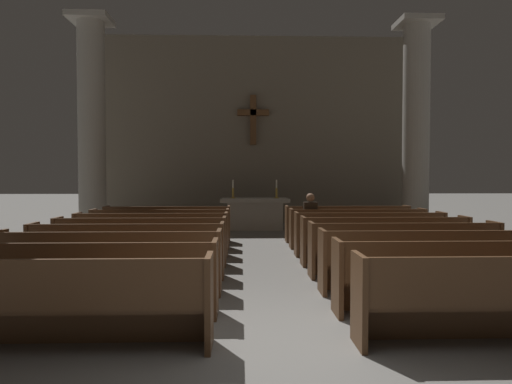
{
  "coord_description": "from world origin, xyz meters",
  "views": [
    {
      "loc": [
        -0.44,
        -4.73,
        1.75
      ],
      "look_at": [
        0.0,
        9.12,
        1.26
      ],
      "focal_mm": 33.07,
      "sensor_mm": 36.0,
      "label": 1
    }
  ],
  "objects_px": {
    "pew_right_row_8": "(347,224)",
    "column_left_second": "(92,129)",
    "pew_left_row_4": "(128,251)",
    "candlestick_left": "(233,192)",
    "pew_right_row_4": "(404,249)",
    "pew_left_row_8": "(168,224)",
    "pew_right_row_7": "(357,228)",
    "pew_left_row_7": "(161,229)",
    "column_right_second": "(416,130)",
    "pew_right_row_2": "(463,276)",
    "altar": "(255,213)",
    "lone_worshipper": "(310,219)",
    "pew_left_row_3": "(110,263)",
    "pew_left_row_2": "(85,279)",
    "pew_right_row_3": "(429,261)",
    "pew_left_row_1": "(49,303)",
    "pew_right_row_6": "(369,234)",
    "pew_right_row_5": "(385,241)",
    "candlestick_right": "(276,192)",
    "pew_left_row_5": "(141,242)",
    "pew_left_row_6": "(152,235)"
  },
  "relations": [
    {
      "from": "pew_right_row_6",
      "to": "pew_right_row_7",
      "type": "distance_m",
      "value": 1.08
    },
    {
      "from": "pew_left_row_2",
      "to": "pew_left_row_3",
      "type": "relative_size",
      "value": 1.0
    },
    {
      "from": "pew_left_row_4",
      "to": "column_left_second",
      "type": "relative_size",
      "value": 0.5
    },
    {
      "from": "pew_right_row_5",
      "to": "candlestick_left",
      "type": "height_order",
      "value": "candlestick_left"
    },
    {
      "from": "pew_right_row_2",
      "to": "column_left_second",
      "type": "height_order",
      "value": "column_left_second"
    },
    {
      "from": "pew_right_row_5",
      "to": "column_left_second",
      "type": "distance_m",
      "value": 9.3
    },
    {
      "from": "column_right_second",
      "to": "pew_right_row_2",
      "type": "bearing_deg",
      "value": -106.71
    },
    {
      "from": "pew_left_row_1",
      "to": "pew_right_row_6",
      "type": "distance_m",
      "value": 7.17
    },
    {
      "from": "pew_left_row_1",
      "to": "column_right_second",
      "type": "height_order",
      "value": "column_right_second"
    },
    {
      "from": "pew_left_row_5",
      "to": "pew_right_row_8",
      "type": "height_order",
      "value": "same"
    },
    {
      "from": "pew_left_row_2",
      "to": "column_right_second",
      "type": "height_order",
      "value": "column_right_second"
    },
    {
      "from": "pew_right_row_5",
      "to": "column_right_second",
      "type": "distance_m",
      "value": 6.37
    },
    {
      "from": "candlestick_left",
      "to": "candlestick_right",
      "type": "xyz_separation_m",
      "value": [
        1.4,
        0.0,
        0.0
      ]
    },
    {
      "from": "pew_left_row_7",
      "to": "pew_right_row_8",
      "type": "bearing_deg",
      "value": 12.97
    },
    {
      "from": "candlestick_right",
      "to": "lone_worshipper",
      "type": "distance_m",
      "value": 3.95
    },
    {
      "from": "pew_left_row_8",
      "to": "pew_right_row_5",
      "type": "bearing_deg",
      "value": -34.65
    },
    {
      "from": "pew_left_row_3",
      "to": "column_left_second",
      "type": "xyz_separation_m",
      "value": [
        -2.54,
        7.36,
        2.66
      ]
    },
    {
      "from": "pew_left_row_2",
      "to": "pew_left_row_8",
      "type": "xyz_separation_m",
      "value": [
        0.0,
        6.5,
        0.0
      ]
    },
    {
      "from": "pew_right_row_4",
      "to": "lone_worshipper",
      "type": "relative_size",
      "value": 2.45
    },
    {
      "from": "pew_left_row_4",
      "to": "column_left_second",
      "type": "height_order",
      "value": "column_left_second"
    },
    {
      "from": "pew_right_row_5",
      "to": "candlestick_right",
      "type": "relative_size",
      "value": 5.44
    },
    {
      "from": "altar",
      "to": "lone_worshipper",
      "type": "xyz_separation_m",
      "value": [
        1.21,
        -3.89,
        0.16
      ]
    },
    {
      "from": "pew_right_row_3",
      "to": "pew_right_row_6",
      "type": "height_order",
      "value": "same"
    },
    {
      "from": "pew_right_row_4",
      "to": "candlestick_left",
      "type": "height_order",
      "value": "candlestick_left"
    },
    {
      "from": "column_left_second",
      "to": "altar",
      "type": "bearing_deg",
      "value": 10.39
    },
    {
      "from": "pew_left_row_8",
      "to": "pew_right_row_8",
      "type": "height_order",
      "value": "same"
    },
    {
      "from": "altar",
      "to": "pew_right_row_3",
      "type": "bearing_deg",
      "value": -74.12
    },
    {
      "from": "pew_left_row_6",
      "to": "altar",
      "type": "xyz_separation_m",
      "value": [
        2.35,
        5.01,
        0.06
      ]
    },
    {
      "from": "pew_left_row_1",
      "to": "pew_right_row_6",
      "type": "height_order",
      "value": "same"
    },
    {
      "from": "pew_left_row_4",
      "to": "pew_left_row_6",
      "type": "bearing_deg",
      "value": 90.0
    },
    {
      "from": "pew_left_row_4",
      "to": "candlestick_left",
      "type": "xyz_separation_m",
      "value": [
        1.65,
        7.17,
        0.72
      ]
    },
    {
      "from": "pew_left_row_1",
      "to": "pew_left_row_6",
      "type": "distance_m",
      "value": 5.41
    },
    {
      "from": "pew_right_row_8",
      "to": "lone_worshipper",
      "type": "height_order",
      "value": "lone_worshipper"
    },
    {
      "from": "pew_left_row_3",
      "to": "pew_right_row_8",
      "type": "distance_m",
      "value": 7.17
    },
    {
      "from": "pew_left_row_5",
      "to": "pew_right_row_7",
      "type": "xyz_separation_m",
      "value": [
        4.7,
        2.17,
        0.0
      ]
    },
    {
      "from": "pew_left_row_3",
      "to": "column_right_second",
      "type": "bearing_deg",
      "value": 45.5
    },
    {
      "from": "pew_right_row_5",
      "to": "pew_left_row_3",
      "type": "bearing_deg",
      "value": -155.26
    },
    {
      "from": "pew_left_row_8",
      "to": "pew_right_row_7",
      "type": "xyz_separation_m",
      "value": [
        4.7,
        -1.08,
        0.0
      ]
    },
    {
      "from": "pew_right_row_7",
      "to": "candlestick_left",
      "type": "xyz_separation_m",
      "value": [
        -3.05,
        3.93,
        0.72
      ]
    },
    {
      "from": "pew_right_row_7",
      "to": "column_left_second",
      "type": "bearing_deg",
      "value": 157.26
    },
    {
      "from": "pew_left_row_5",
      "to": "pew_left_row_1",
      "type": "bearing_deg",
      "value": -90.0
    },
    {
      "from": "pew_left_row_7",
      "to": "column_right_second",
      "type": "distance_m",
      "value": 8.28
    },
    {
      "from": "pew_right_row_6",
      "to": "altar",
      "type": "relative_size",
      "value": 1.47
    },
    {
      "from": "pew_left_row_2",
      "to": "pew_right_row_3",
      "type": "xyz_separation_m",
      "value": [
        4.7,
        1.08,
        0.0
      ]
    },
    {
      "from": "pew_left_row_3",
      "to": "pew_left_row_1",
      "type": "bearing_deg",
      "value": -90.0
    },
    {
      "from": "pew_right_row_8",
      "to": "column_left_second",
      "type": "height_order",
      "value": "column_left_second"
    },
    {
      "from": "pew_left_row_5",
      "to": "pew_right_row_4",
      "type": "distance_m",
      "value": 4.82
    },
    {
      "from": "pew_left_row_2",
      "to": "pew_right_row_6",
      "type": "xyz_separation_m",
      "value": [
        4.7,
        4.33,
        0.0
      ]
    },
    {
      "from": "pew_left_row_2",
      "to": "candlestick_left",
      "type": "xyz_separation_m",
      "value": [
        1.65,
        9.34,
        0.72
      ]
    },
    {
      "from": "pew_left_row_3",
      "to": "pew_left_row_5",
      "type": "xyz_separation_m",
      "value": [
        0.0,
        2.17,
        0.0
      ]
    }
  ]
}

